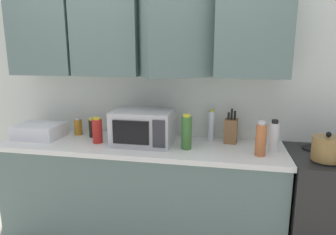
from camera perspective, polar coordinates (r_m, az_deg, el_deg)
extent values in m
cube|color=silver|center=(2.73, -3.66, 5.13)|extent=(3.21, 0.06, 2.60)
cube|color=slate|center=(2.90, -22.27, 15.09)|extent=(0.56, 0.33, 0.75)
cube|color=slate|center=(2.63, -11.25, 16.11)|extent=(0.56, 0.33, 0.75)
cube|color=slate|center=(2.43, 1.63, 16.66)|extent=(0.65, 0.57, 0.75)
cube|color=slate|center=(2.45, 15.84, 16.19)|extent=(0.56, 0.33, 0.75)
cube|color=slate|center=(2.68, -5.25, -14.58)|extent=(2.31, 0.60, 0.86)
cube|color=white|center=(2.51, -5.45, -5.38)|extent=(2.34, 0.63, 0.04)
cylinder|color=black|center=(2.36, 27.85, -7.33)|extent=(0.18, 0.18, 0.01)
cylinder|color=black|center=(2.61, 26.14, -5.32)|extent=(0.18, 0.18, 0.01)
cylinder|color=olive|center=(2.33, 28.07, -5.26)|extent=(0.20, 0.20, 0.17)
sphere|color=black|center=(2.30, 28.32, -2.86)|extent=(0.04, 0.04, 0.04)
cube|color=#B7B7BC|center=(2.46, -4.74, -1.83)|extent=(0.48, 0.36, 0.28)
cube|color=black|center=(2.31, -7.14, -2.87)|extent=(0.29, 0.01, 0.18)
cube|color=#2D2D33|center=(2.25, -1.78, -3.17)|extent=(0.10, 0.01, 0.21)
cube|color=silver|center=(2.88, -23.26, -2.38)|extent=(0.38, 0.30, 0.12)
cube|color=brown|center=(2.55, 11.92, -2.52)|extent=(0.11, 0.13, 0.20)
cylinder|color=black|center=(2.51, 11.48, 0.32)|extent=(0.02, 0.02, 0.06)
cylinder|color=black|center=(2.50, 12.07, 0.63)|extent=(0.02, 0.02, 0.09)
cylinder|color=black|center=(2.51, 12.63, 0.42)|extent=(0.02, 0.02, 0.07)
cylinder|color=#BC6638|center=(2.28, 17.28, -4.18)|extent=(0.08, 0.08, 0.23)
cylinder|color=silver|center=(2.25, 17.49, -1.00)|extent=(0.05, 0.05, 0.03)
cylinder|color=black|center=(2.74, -14.20, -2.07)|extent=(0.06, 0.06, 0.15)
cylinder|color=yellow|center=(2.72, -14.30, -0.24)|extent=(0.05, 0.05, 0.02)
cylinder|color=#AD701E|center=(2.86, -16.76, -1.79)|extent=(0.07, 0.07, 0.14)
cylinder|color=silver|center=(2.84, -16.86, -0.23)|extent=(0.05, 0.05, 0.02)
cylinder|color=red|center=(2.55, -13.32, -2.56)|extent=(0.08, 0.08, 0.20)
cylinder|color=yellow|center=(2.53, -13.44, -0.18)|extent=(0.06, 0.06, 0.02)
cylinder|color=#386B2D|center=(2.33, 3.54, -2.97)|extent=(0.08, 0.08, 0.26)
cylinder|color=yellow|center=(2.30, 3.59, 0.36)|extent=(0.06, 0.06, 0.02)
cylinder|color=white|center=(2.40, 19.53, -3.64)|extent=(0.07, 0.07, 0.22)
cylinder|color=black|center=(2.37, 19.75, -0.74)|extent=(0.05, 0.05, 0.03)
cylinder|color=silver|center=(2.58, 8.26, -1.59)|extent=(0.05, 0.05, 0.25)
cylinder|color=yellow|center=(2.55, 8.35, 1.33)|extent=(0.04, 0.04, 0.02)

